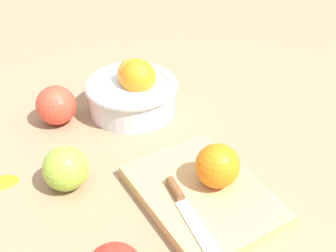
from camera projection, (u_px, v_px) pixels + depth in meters
The scene contains 8 objects.
ground_plane at pixel (118, 176), 0.66m from camera, with size 2.40×2.40×0.00m, color #997556.
bowl at pixel (133, 90), 0.80m from camera, with size 0.19×0.19×0.11m.
cutting_board at pixel (202, 194), 0.61m from camera, with size 0.23×0.17×0.02m, color tan.
orange_on_board at pixel (217, 166), 0.60m from camera, with size 0.07×0.07×0.07m, color orange.
knife at pixel (184, 205), 0.58m from camera, with size 0.16×0.03×0.01m.
apple_front_left at pixel (56, 105), 0.77m from camera, with size 0.08×0.08×0.08m, color #D6422D.
apple_front_center at pixel (66, 169), 0.62m from camera, with size 0.07×0.07×0.07m, color #8EB738.
citrus_peel at pixel (2, 181), 0.65m from camera, with size 0.05×0.04×0.01m, color orange.
Camera 1 is at (0.47, -0.16, 0.45)m, focal length 42.13 mm.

